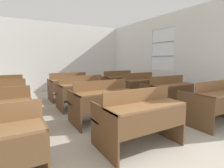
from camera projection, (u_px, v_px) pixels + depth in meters
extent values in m
cube|color=silver|center=(52.00, 57.00, 7.53)|extent=(6.61, 0.06, 2.91)
cube|color=silver|center=(168.00, 83.00, 6.25)|extent=(0.06, 7.05, 0.98)
cube|color=silver|center=(171.00, 20.00, 5.95)|extent=(0.06, 7.05, 0.47)
cube|color=silver|center=(132.00, 51.00, 7.96)|extent=(0.06, 2.67, 1.47)
cube|color=white|center=(163.00, 49.00, 6.35)|extent=(0.02, 1.07, 1.47)
cube|color=#4C4C51|center=(162.00, 56.00, 6.38)|extent=(0.02, 1.07, 0.02)
cube|color=#4C4C51|center=(163.00, 42.00, 6.31)|extent=(0.02, 1.07, 0.02)
cube|color=brown|center=(43.00, 145.00, 2.04)|extent=(0.03, 0.81, 0.70)
cube|color=brown|center=(103.00, 131.00, 2.43)|extent=(0.03, 0.81, 0.70)
cube|color=brown|center=(165.00, 117.00, 3.03)|extent=(0.03, 0.81, 0.70)
cube|color=brown|center=(147.00, 106.00, 2.51)|extent=(1.23, 0.40, 0.03)
cube|color=brown|center=(156.00, 121.00, 2.37)|extent=(1.17, 0.02, 0.31)
cube|color=brown|center=(139.00, 95.00, 2.65)|extent=(1.23, 0.02, 0.21)
cube|color=brown|center=(128.00, 115.00, 2.95)|extent=(1.23, 0.29, 0.03)
cube|color=brown|center=(127.00, 130.00, 2.99)|extent=(1.17, 0.04, 0.04)
cube|color=brown|center=(194.00, 111.00, 3.39)|extent=(0.03, 0.81, 0.70)
cube|color=brown|center=(223.00, 93.00, 3.46)|extent=(1.23, 0.40, 0.03)
cube|color=brown|center=(214.00, 86.00, 3.61)|extent=(1.23, 0.02, 0.21)
cube|color=brown|center=(200.00, 101.00, 3.91)|extent=(1.23, 0.29, 0.03)
cube|color=brown|center=(199.00, 113.00, 3.94)|extent=(1.17, 0.04, 0.04)
cube|color=brown|center=(31.00, 116.00, 3.08)|extent=(0.03, 0.81, 0.70)
cube|color=brown|center=(74.00, 110.00, 3.48)|extent=(0.03, 0.81, 0.70)
cube|color=brown|center=(124.00, 102.00, 4.08)|extent=(0.03, 0.81, 0.70)
cube|color=brown|center=(105.00, 92.00, 3.55)|extent=(1.23, 0.40, 0.03)
cube|color=brown|center=(110.00, 102.00, 3.42)|extent=(1.17, 0.02, 0.31)
cube|color=brown|center=(101.00, 85.00, 3.69)|extent=(1.23, 0.02, 0.21)
cube|color=brown|center=(96.00, 100.00, 3.99)|extent=(1.23, 0.29, 0.03)
cube|color=brown|center=(96.00, 111.00, 4.03)|extent=(1.17, 0.04, 0.04)
cube|color=brown|center=(149.00, 98.00, 4.49)|extent=(0.03, 0.81, 0.70)
cube|color=brown|center=(181.00, 94.00, 5.08)|extent=(0.03, 0.81, 0.70)
cube|color=brown|center=(173.00, 85.00, 4.56)|extent=(1.23, 0.40, 0.03)
cube|color=brown|center=(178.00, 92.00, 4.43)|extent=(1.17, 0.02, 0.31)
cube|color=brown|center=(167.00, 80.00, 4.70)|extent=(1.23, 0.02, 0.21)
cube|color=brown|center=(159.00, 92.00, 5.00)|extent=(1.23, 0.29, 0.03)
cube|color=brown|center=(159.00, 101.00, 5.04)|extent=(1.17, 0.04, 0.04)
cube|color=brown|center=(26.00, 101.00, 4.17)|extent=(0.03, 0.81, 0.70)
cube|color=brown|center=(59.00, 98.00, 4.57)|extent=(0.03, 0.81, 0.70)
cube|color=brown|center=(100.00, 93.00, 5.17)|extent=(0.03, 0.81, 0.70)
cube|color=brown|center=(84.00, 84.00, 4.64)|extent=(1.23, 0.40, 0.03)
cube|color=brown|center=(86.00, 92.00, 4.51)|extent=(1.17, 0.02, 0.31)
cube|color=brown|center=(81.00, 79.00, 4.79)|extent=(1.23, 0.02, 0.21)
cube|color=brown|center=(78.00, 92.00, 5.09)|extent=(1.23, 0.29, 0.03)
cube|color=brown|center=(78.00, 100.00, 5.12)|extent=(1.17, 0.04, 0.04)
cube|color=#54381F|center=(122.00, 91.00, 5.53)|extent=(0.03, 0.81, 0.70)
cube|color=#54381F|center=(151.00, 88.00, 6.12)|extent=(0.03, 0.81, 0.70)
cube|color=brown|center=(141.00, 80.00, 5.60)|extent=(1.23, 0.40, 0.03)
cube|color=#54381F|center=(145.00, 86.00, 5.46)|extent=(1.17, 0.02, 0.31)
cube|color=brown|center=(138.00, 76.00, 5.74)|extent=(1.23, 0.02, 0.21)
cube|color=brown|center=(132.00, 86.00, 6.04)|extent=(1.23, 0.29, 0.03)
cube|color=#54381F|center=(132.00, 94.00, 6.08)|extent=(1.17, 0.04, 0.04)
cube|color=#52361D|center=(23.00, 93.00, 5.23)|extent=(0.03, 0.81, 0.70)
cube|color=brown|center=(0.00, 91.00, 5.15)|extent=(1.23, 0.29, 0.03)
cube|color=#52361D|center=(1.00, 100.00, 5.19)|extent=(1.17, 0.04, 0.04)
cube|color=brown|center=(50.00, 91.00, 5.61)|extent=(0.03, 0.81, 0.70)
cube|color=brown|center=(85.00, 88.00, 6.21)|extent=(0.03, 0.81, 0.70)
cube|color=brown|center=(70.00, 80.00, 5.68)|extent=(1.23, 0.40, 0.03)
cube|color=brown|center=(72.00, 86.00, 5.55)|extent=(1.17, 0.02, 0.31)
cube|color=brown|center=(68.00, 76.00, 5.83)|extent=(1.23, 0.02, 0.21)
cube|color=brown|center=(66.00, 86.00, 6.12)|extent=(1.23, 0.29, 0.03)
cube|color=brown|center=(67.00, 93.00, 6.16)|extent=(1.17, 0.04, 0.04)
cube|color=brown|center=(104.00, 86.00, 6.59)|extent=(0.03, 0.81, 0.70)
cube|color=brown|center=(130.00, 84.00, 7.19)|extent=(0.03, 0.81, 0.70)
cube|color=brown|center=(120.00, 77.00, 6.66)|extent=(1.23, 0.40, 0.03)
cube|color=brown|center=(123.00, 82.00, 6.53)|extent=(1.17, 0.02, 0.31)
cube|color=brown|center=(118.00, 73.00, 6.81)|extent=(1.23, 0.02, 0.21)
cube|color=brown|center=(114.00, 82.00, 7.10)|extent=(1.23, 0.29, 0.03)
cube|color=brown|center=(114.00, 89.00, 7.14)|extent=(1.17, 0.04, 0.04)
cylinder|color=#474C51|center=(126.00, 85.00, 8.06)|extent=(0.26, 0.26, 0.32)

